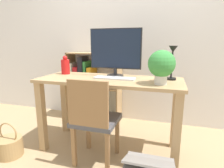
% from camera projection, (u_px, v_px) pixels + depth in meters
% --- Properties ---
extents(ground_plane, '(10.00, 10.00, 0.00)m').
position_uv_depth(ground_plane, '(109.00, 148.00, 2.07)').
color(ground_plane, tan).
extents(wall_back, '(8.00, 0.05, 2.60)m').
position_uv_depth(wall_back, '(128.00, 31.00, 2.61)').
color(wall_back, white).
rests_on(wall_back, ground_plane).
extents(desk, '(1.45, 0.58, 0.78)m').
position_uv_depth(desk, '(109.00, 94.00, 1.94)').
color(desk, tan).
rests_on(desk, ground_plane).
extents(monitor, '(0.55, 0.18, 0.50)m').
position_uv_depth(monitor, '(115.00, 50.00, 1.97)').
color(monitor, '#232326').
rests_on(monitor, desk).
extents(keyboard, '(0.42, 0.13, 0.02)m').
position_uv_depth(keyboard, '(115.00, 78.00, 1.89)').
color(keyboard, silver).
rests_on(keyboard, desk).
extents(vase, '(0.10, 0.10, 0.21)m').
position_uv_depth(vase, '(65.00, 66.00, 2.16)').
color(vase, red).
rests_on(vase, desk).
extents(desk_lamp, '(0.10, 0.19, 0.33)m').
position_uv_depth(desk_lamp, '(172.00, 60.00, 1.75)').
color(desk_lamp, black).
rests_on(desk_lamp, desk).
extents(potted_plant, '(0.24, 0.24, 0.30)m').
position_uv_depth(potted_plant, '(162.00, 65.00, 1.61)').
color(potted_plant, silver).
rests_on(potted_plant, desk).
extents(chair, '(0.40, 0.40, 0.84)m').
position_uv_depth(chair, '(94.00, 119.00, 1.71)').
color(chair, '#4C4C51').
rests_on(chair, ground_plane).
extents(bookshelf, '(0.77, 0.28, 1.00)m').
position_uv_depth(bookshelf, '(87.00, 89.00, 2.80)').
color(bookshelf, tan).
rests_on(bookshelf, ground_plane).
extents(basket, '(0.25, 0.25, 0.36)m').
position_uv_depth(basket, '(10.00, 146.00, 1.91)').
color(basket, tan).
rests_on(basket, ground_plane).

